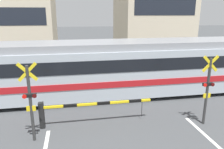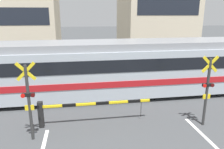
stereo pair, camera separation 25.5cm
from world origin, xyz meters
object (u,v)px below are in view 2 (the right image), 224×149
Objects in this scene: crossing_barrier_near at (73,108)px; crossing_barrier_far at (131,70)px; crossing_signal_right at (207,88)px; crossing_signal_left at (29,98)px; commuter_train at (99,68)px.

crossing_barrier_far is (3.88, 5.77, 0.00)m from crossing_barrier_near.
crossing_signal_right reaches higher than crossing_barrier_near.
crossing_signal_left reaches higher than crossing_barrier_far.
commuter_train is 3.65m from crossing_barrier_near.
crossing_signal_right is (6.94, 0.00, 0.00)m from crossing_signal_left.
commuter_train is 6.42× the size of crossing_signal_left.
commuter_train is 6.42× the size of crossing_signal_right.
crossing_signal_left is at bearing 180.00° from crossing_signal_right.
crossing_barrier_near is 5.55m from crossing_signal_right.
commuter_train reaches higher than crossing_signal_right.
commuter_train is at bearing 54.62° from crossing_signal_left.
crossing_barrier_near is 1.00× the size of crossing_barrier_far.
commuter_train is at bearing -134.46° from crossing_barrier_far.
crossing_signal_left is at bearing -149.90° from crossing_barrier_near.
commuter_train reaches higher than crossing_barrier_far.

